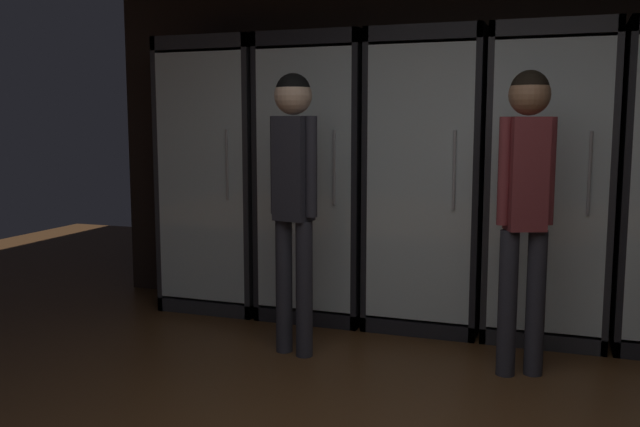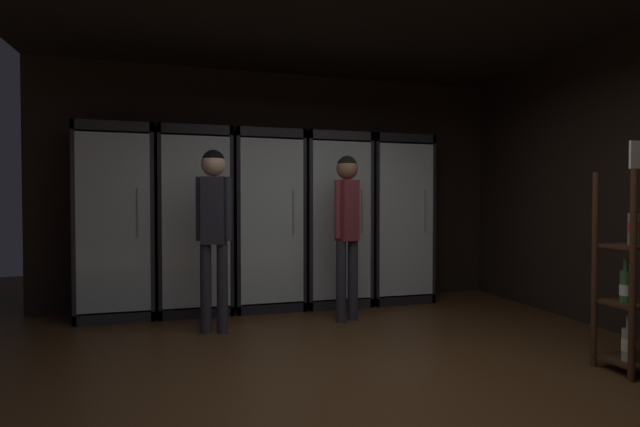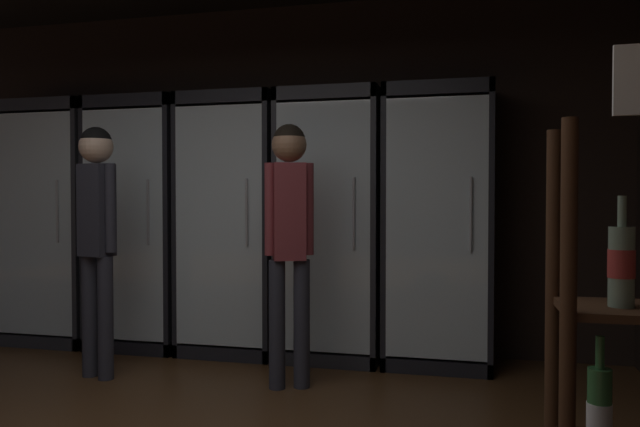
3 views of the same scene
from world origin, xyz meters
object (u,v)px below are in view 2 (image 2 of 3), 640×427
at_px(cooler_center, 268,222).
at_px(cooler_right, 334,221).
at_px(cooler_far_left, 119,224).
at_px(shopper_near, 214,217).
at_px(cooler_far_right, 395,220).
at_px(shopper_far, 347,217).
at_px(cooler_left, 197,222).

relative_size(cooler_center, cooler_right, 1.00).
bearing_deg(cooler_far_left, cooler_center, 0.04).
xyz_separation_m(cooler_far_left, shopper_near, (0.96, -0.90, 0.09)).
distance_m(cooler_center, cooler_far_right, 1.60).
relative_size(cooler_far_left, shopper_far, 1.20).
distance_m(cooler_left, shopper_far, 1.70).
xyz_separation_m(cooler_left, cooler_far_right, (2.40, 0.00, -0.01)).
bearing_deg(cooler_right, shopper_near, -148.07).
bearing_deg(shopper_far, cooler_left, 151.69).
bearing_deg(cooler_left, shopper_far, -28.31).
distance_m(cooler_far_left, shopper_near, 1.32).
bearing_deg(cooler_center, cooler_far_left, -179.96).
xyz_separation_m(cooler_right, cooler_far_right, (0.80, 0.00, -0.00)).
xyz_separation_m(cooler_left, cooler_right, (1.60, -0.00, -0.00)).
distance_m(cooler_far_left, cooler_right, 2.40).
bearing_deg(shopper_near, cooler_center, 54.54).
bearing_deg(cooler_left, cooler_far_right, 0.01).
distance_m(cooler_left, cooler_far_right, 2.40).
height_order(cooler_center, shopper_near, cooler_center).
bearing_deg(cooler_right, cooler_far_right, 0.07).
bearing_deg(shopper_far, cooler_center, 130.72).
height_order(shopper_near, shopper_far, shopper_near).
bearing_deg(cooler_far_left, cooler_left, -0.02).
bearing_deg(cooler_center, cooler_far_right, -0.04).
bearing_deg(cooler_far_right, cooler_right, -179.93).
relative_size(cooler_right, cooler_far_right, 1.00).
relative_size(cooler_far_left, shopper_near, 1.19).
xyz_separation_m(cooler_left, shopper_near, (0.16, -0.90, 0.09)).
height_order(cooler_right, shopper_far, cooler_right).
xyz_separation_m(cooler_right, shopper_near, (-1.44, -0.90, 0.09)).
bearing_deg(cooler_right, cooler_far_left, 179.98).
distance_m(cooler_far_right, shopper_near, 2.42).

